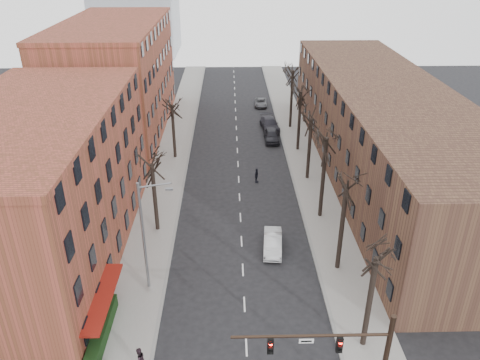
{
  "coord_description": "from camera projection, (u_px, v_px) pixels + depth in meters",
  "views": [
    {
      "loc": [
        -0.93,
        -18.09,
        23.52
      ],
      "look_at": [
        -0.04,
        20.03,
        4.0
      ],
      "focal_mm": 35.0,
      "sensor_mm": 36.0,
      "label": 1
    }
  ],
  "objects": [
    {
      "name": "pedestrian_crossing",
      "position": [
        256.0,
        176.0,
        50.73
      ],
      "size": [
        0.73,
        1.06,
        1.67
      ],
      "primitive_type": "imported",
      "rotation": [
        0.0,
        0.0,
        1.21
      ],
      "color": "black",
      "rests_on": "ground"
    },
    {
      "name": "tree_right_a",
      "position": [
        362.0,
        345.0,
        30.55
      ],
      "size": [
        5.2,
        5.2,
        10.0
      ],
      "primitive_type": null,
      "color": "black",
      "rests_on": "ground"
    },
    {
      "name": "parked_car_mid",
      "position": [
        270.0,
        124.0,
        65.13
      ],
      "size": [
        2.78,
        5.66,
        1.59
      ],
      "primitive_type": "imported",
      "rotation": [
        0.0,
        0.0,
        0.1
      ],
      "color": "black",
      "rests_on": "ground"
    },
    {
      "name": "tree_right_e",
      "position": [
        297.0,
        150.0,
        59.03
      ],
      "size": [
        5.2,
        5.2,
        10.8
      ],
      "primitive_type": null,
      "color": "black",
      "rests_on": "ground"
    },
    {
      "name": "tree_left_a",
      "position": [
        158.0,
        230.0,
        42.69
      ],
      "size": [
        5.2,
        5.2,
        9.5
      ],
      "primitive_type": null,
      "color": "black",
      "rests_on": "ground"
    },
    {
      "name": "sidewalk_left",
      "position": [
        173.0,
        154.0,
        57.78
      ],
      "size": [
        4.0,
        90.0,
        0.15
      ],
      "primitive_type": "cube",
      "color": "gray",
      "rests_on": "ground"
    },
    {
      "name": "building_left_far",
      "position": [
        117.0,
        80.0,
        62.47
      ],
      "size": [
        12.0,
        28.0,
        14.0
      ],
      "primitive_type": "cube",
      "color": "brown",
      "rests_on": "ground"
    },
    {
      "name": "parked_car_near",
      "position": [
        272.0,
        135.0,
        61.37
      ],
      "size": [
        1.88,
        4.64,
        1.58
      ],
      "primitive_type": "imported",
      "rotation": [
        0.0,
        0.0,
        0.0
      ],
      "color": "black",
      "rests_on": "ground"
    },
    {
      "name": "sidewalk_right",
      "position": [
        302.0,
        153.0,
        58.11
      ],
      "size": [
        4.0,
        90.0,
        0.15
      ],
      "primitive_type": "cube",
      "color": "gray",
      "rests_on": "ground"
    },
    {
      "name": "building_left_near",
      "position": [
        41.0,
        189.0,
        37.12
      ],
      "size": [
        12.0,
        26.0,
        12.0
      ],
      "primitive_type": "cube",
      "color": "brown",
      "rests_on": "ground"
    },
    {
      "name": "streetlight",
      "position": [
        145.0,
        232.0,
        33.3
      ],
      "size": [
        2.45,
        0.22,
        9.03
      ],
      "color": "slate",
      "rests_on": "ground"
    },
    {
      "name": "signal_mast_arm",
      "position": [
        356.0,
        358.0,
        24.05
      ],
      "size": [
        8.14,
        0.3,
        7.2
      ],
      "color": "black",
      "rests_on": "ground"
    },
    {
      "name": "silver_sedan",
      "position": [
        273.0,
        243.0,
        39.66
      ],
      "size": [
        1.87,
        4.42,
        1.42
      ],
      "primitive_type": "imported",
      "rotation": [
        0.0,
        0.0,
        -0.09
      ],
      "color": "#B6B9BD",
      "rests_on": "ground"
    },
    {
      "name": "parked_car_far",
      "position": [
        261.0,
        103.0,
        74.5
      ],
      "size": [
        2.06,
        4.15,
        1.13
      ],
      "primitive_type": "imported",
      "rotation": [
        0.0,
        0.0,
        -0.04
      ],
      "color": "#57585E",
      "rests_on": "ground"
    },
    {
      "name": "awning_left",
      "position": [
        108.0,
        327.0,
        31.98
      ],
      "size": [
        1.2,
        7.0,
        0.15
      ],
      "primitive_type": "cube",
      "color": "maroon",
      "rests_on": "ground"
    },
    {
      "name": "tree_left_b",
      "position": [
        175.0,
        158.0,
        56.93
      ],
      "size": [
        5.2,
        5.2,
        9.5
      ],
      "primitive_type": null,
      "color": "black",
      "rests_on": "ground"
    },
    {
      "name": "tree_right_b",
      "position": [
        337.0,
        268.0,
        37.67
      ],
      "size": [
        5.2,
        5.2,
        10.8
      ],
      "primitive_type": null,
      "color": "black",
      "rests_on": "ground"
    },
    {
      "name": "tree_right_c",
      "position": [
        320.0,
        216.0,
        44.79
      ],
      "size": [
        5.2,
        5.2,
        11.6
      ],
      "primitive_type": null,
      "color": "black",
      "rests_on": "ground"
    },
    {
      "name": "building_right",
      "position": [
        383.0,
        129.0,
        51.58
      ],
      "size": [
        12.0,
        50.0,
        10.0
      ],
      "primitive_type": "cube",
      "color": "brown",
      "rests_on": "ground"
    },
    {
      "name": "pedestrian_b",
      "position": [
        139.0,
        359.0,
        28.25
      ],
      "size": [
        1.02,
        1.01,
        1.66
      ],
      "primitive_type": "imported",
      "rotation": [
        0.0,
        0.0,
        3.91
      ],
      "color": "black",
      "rests_on": "sidewalk_left"
    },
    {
      "name": "tree_right_f",
      "position": [
        290.0,
        127.0,
        66.15
      ],
      "size": [
        5.2,
        5.2,
        11.6
      ],
      "primitive_type": null,
      "color": "black",
      "rests_on": "ground"
    },
    {
      "name": "hedge",
      "position": [
        102.0,
        331.0,
        30.79
      ],
      "size": [
        0.8,
        6.0,
        1.0
      ],
      "primitive_type": "cube",
      "color": "black",
      "rests_on": "sidewalk_left"
    },
    {
      "name": "tree_right_d",
      "position": [
        307.0,
        179.0,
        51.91
      ],
      "size": [
        5.2,
        5.2,
        10.0
      ],
      "primitive_type": null,
      "color": "black",
      "rests_on": "ground"
    }
  ]
}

